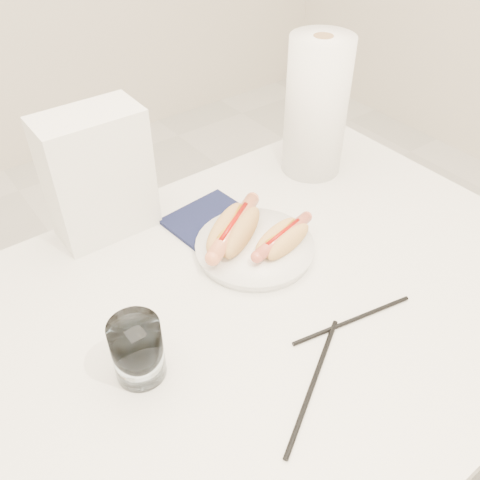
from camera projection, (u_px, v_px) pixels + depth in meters
table at (249, 328)px, 0.92m from camera, size 1.20×0.80×0.75m
plate at (255, 249)px, 0.98m from camera, size 0.23×0.23×0.02m
hotdog_left at (234, 230)px, 0.97m from camera, size 0.18×0.14×0.05m
hotdog_right at (283, 239)px, 0.96m from camera, size 0.15×0.08×0.04m
water_glass at (138, 350)px, 0.74m from camera, size 0.08×0.08×0.10m
chopstick_near at (313, 383)px, 0.76m from camera, size 0.22×0.13×0.01m
chopstick_far at (353, 320)px, 0.85m from camera, size 0.22×0.05×0.01m
napkin_box at (98, 175)px, 0.96m from camera, size 0.19×0.11×0.25m
navy_napkin at (214, 223)px, 1.05m from camera, size 0.18×0.18×0.01m
paper_towel_roll at (316, 108)px, 1.11m from camera, size 0.18×0.18×0.30m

